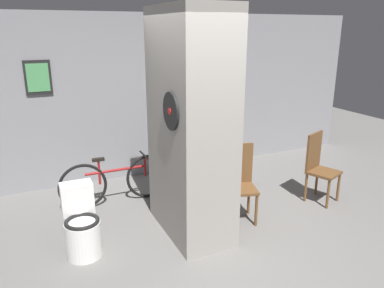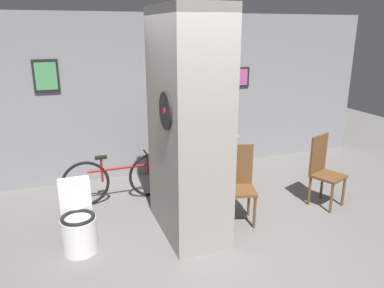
{
  "view_description": "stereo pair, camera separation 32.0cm",
  "coord_description": "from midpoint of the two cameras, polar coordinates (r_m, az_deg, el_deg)",
  "views": [
    {
      "loc": [
        -1.82,
        -3.14,
        2.36
      ],
      "look_at": [
        0.07,
        1.01,
        0.95
      ],
      "focal_mm": 35.0,
      "sensor_mm": 36.0,
      "label": 1
    },
    {
      "loc": [
        -1.53,
        -3.26,
        2.36
      ],
      "look_at": [
        0.07,
        1.01,
        0.95
      ],
      "focal_mm": 35.0,
      "sensor_mm": 36.0,
      "label": 2
    }
  ],
  "objects": [
    {
      "name": "ground_plane",
      "position": [
        4.31,
        2.73,
        -15.99
      ],
      "size": [
        14.0,
        14.0,
        0.0
      ],
      "primitive_type": "plane",
      "color": "slate"
    },
    {
      "name": "bottle_tall",
      "position": [
        5.41,
        -2.9,
        2.21
      ],
      "size": [
        0.07,
        0.07,
        0.29
      ],
      "color": "#19598C",
      "rests_on": "counter_shelf"
    },
    {
      "name": "counter_shelf",
      "position": [
        5.57,
        -1.39,
        -3.12
      ],
      "size": [
        1.18,
        0.44,
        0.86
      ],
      "color": "gray",
      "rests_on": "ground_plane"
    },
    {
      "name": "wall_back",
      "position": [
        6.16,
        -8.41,
        7.12
      ],
      "size": [
        8.0,
        0.09,
        2.6
      ],
      "color": "gray",
      "rests_on": "ground_plane"
    },
    {
      "name": "chair_by_doorway",
      "position": [
        5.5,
        17.23,
        -3.12
      ],
      "size": [
        0.49,
        0.49,
        0.98
      ],
      "rotation": [
        0.0,
        0.0,
        0.37
      ],
      "color": "brown",
      "rests_on": "ground_plane"
    },
    {
      "name": "pillar_center",
      "position": [
        4.24,
        -2.39,
        2.72
      ],
      "size": [
        0.67,
        1.21,
        2.6
      ],
      "color": "gray",
      "rests_on": "ground_plane"
    },
    {
      "name": "bicycle",
      "position": [
        5.36,
        -13.07,
        -5.44
      ],
      "size": [
        1.57,
        0.42,
        0.7
      ],
      "color": "black",
      "rests_on": "ground_plane"
    },
    {
      "name": "bottle_short",
      "position": [
        5.35,
        -3.92,
        1.86
      ],
      "size": [
        0.08,
        0.08,
        0.25
      ],
      "color": "olive",
      "rests_on": "counter_shelf"
    },
    {
      "name": "chair_near_pillar",
      "position": [
        4.77,
        5.3,
        -5.5
      ],
      "size": [
        0.47,
        0.47,
        0.98
      ],
      "rotation": [
        0.0,
        0.0,
        -0.29
      ],
      "color": "brown",
      "rests_on": "ground_plane"
    },
    {
      "name": "toilet",
      "position": [
        4.34,
        -18.54,
        -11.84
      ],
      "size": [
        0.38,
        0.54,
        0.75
      ],
      "color": "white",
      "rests_on": "ground_plane"
    }
  ]
}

